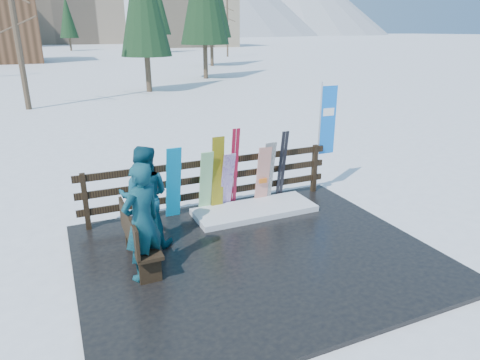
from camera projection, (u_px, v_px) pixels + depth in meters
name	position (u px, v px, depth m)	size (l,w,h in m)	color
ground	(256.00, 257.00, 7.54)	(700.00, 700.00, 0.00)	white
deck	(256.00, 255.00, 7.53)	(6.00, 5.00, 0.08)	black
fence	(212.00, 180.00, 9.19)	(5.60, 0.10, 1.15)	black
snow_patch	(255.00, 210.00, 9.15)	(2.60, 1.00, 0.12)	white
bench	(136.00, 237.00, 6.96)	(0.40, 1.50, 0.97)	black
snowboard_0	(173.00, 183.00, 8.62)	(0.30, 0.03, 1.60)	#0393CF
snowboard_1	(206.00, 183.00, 8.91)	(0.26, 0.03, 1.42)	white
snowboard_2	(218.00, 175.00, 8.96)	(0.26, 0.03, 1.68)	yellow
snowboard_3	(227.00, 181.00, 9.10)	(0.26, 0.03, 1.35)	white
snowboard_4	(268.00, 173.00, 9.45)	(0.27, 0.03, 1.45)	black
snowboard_5	(263.00, 175.00, 9.42)	(0.31, 0.03, 1.36)	silver
ski_pair_a	(234.00, 168.00, 9.16)	(0.16, 0.29, 1.80)	#A2142E
ski_pair_b	(282.00, 166.00, 9.63)	(0.17, 0.26, 1.63)	black
rental_flag	(326.00, 125.00, 10.02)	(0.45, 0.04, 2.60)	silver
person_front	(142.00, 222.00, 6.49)	(0.69, 0.45, 1.90)	#0F5855
person_back	(145.00, 197.00, 7.51)	(0.90, 0.70, 1.86)	#0F4053
resort_buildings	(54.00, 4.00, 104.23)	(73.00, 87.60, 22.60)	tan
trees	(96.00, 14.00, 51.34)	(42.19, 68.81, 11.92)	#382B1E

